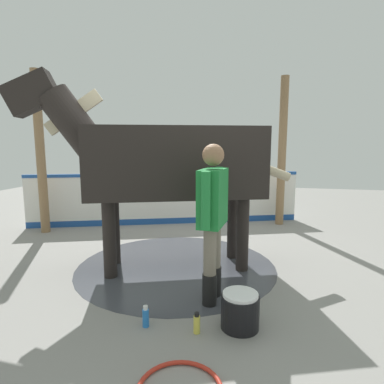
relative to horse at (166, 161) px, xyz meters
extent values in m
cube|color=gray|center=(0.30, -0.35, -1.42)|extent=(16.00, 16.00, 0.02)
cylinder|color=#42444C|center=(0.04, -0.12, -1.40)|extent=(2.63, 2.63, 0.00)
cube|color=white|center=(2.21, 0.67, -0.92)|extent=(1.92, 5.14, 0.98)
cube|color=#1E4C99|center=(2.21, 0.67, -0.40)|extent=(1.94, 5.14, 0.06)
cube|color=#1E4C99|center=(2.21, 0.67, -1.35)|extent=(1.93, 5.14, 0.12)
cylinder|color=olive|center=(1.13, 2.69, 0.05)|extent=(0.16, 0.16, 2.90)
cylinder|color=olive|center=(2.69, -1.57, 0.05)|extent=(0.16, 0.16, 2.90)
cube|color=black|center=(0.04, -0.12, -0.01)|extent=(1.57, 2.36, 0.87)
cylinder|color=black|center=(-0.47, 0.58, -0.93)|extent=(0.16, 0.16, 0.96)
cylinder|color=black|center=(-0.02, 0.75, -0.93)|extent=(0.16, 0.16, 0.96)
cylinder|color=black|center=(0.10, -0.98, -0.93)|extent=(0.16, 0.16, 0.96)
cylinder|color=black|center=(0.55, -0.82, -0.93)|extent=(0.16, 0.16, 0.96)
cylinder|color=black|center=(-0.38, 1.03, 0.46)|extent=(0.64, 0.88, 0.90)
cube|color=#C6B793|center=(-0.38, 1.03, 0.59)|extent=(0.30, 0.68, 0.56)
cube|color=black|center=(-0.53, 1.46, 0.80)|extent=(0.49, 0.71, 0.56)
cylinder|color=#C6B793|center=(0.45, -1.24, -0.11)|extent=(0.35, 0.70, 0.35)
cylinder|color=black|center=(-0.67, -0.74, -1.24)|extent=(0.15, 0.15, 0.32)
cylinder|color=slate|center=(-0.67, -0.74, -0.84)|extent=(0.13, 0.13, 0.48)
cylinder|color=black|center=(-0.88, -0.72, -1.24)|extent=(0.15, 0.15, 0.32)
cylinder|color=slate|center=(-0.88, -0.72, -0.84)|extent=(0.13, 0.13, 0.48)
cube|color=#1E7F38|center=(-0.78, -0.73, -0.31)|extent=(0.49, 0.26, 0.57)
cylinder|color=#1E7F38|center=(-0.49, -0.75, -0.30)|extent=(0.09, 0.09, 0.54)
cylinder|color=#1E7F38|center=(-1.06, -0.71, -0.30)|extent=(0.09, 0.09, 0.54)
sphere|color=#936B4C|center=(-0.78, -0.73, 0.11)|extent=(0.22, 0.22, 0.22)
cylinder|color=black|center=(-1.24, -1.05, -1.26)|extent=(0.34, 0.34, 0.30)
cylinder|color=white|center=(-1.24, -1.05, -1.09)|extent=(0.31, 0.31, 0.03)
cylinder|color=#D8CC4C|center=(-1.40, -0.69, -1.33)|extent=(0.06, 0.06, 0.15)
cylinder|color=black|center=(-1.40, -0.69, -1.23)|extent=(0.04, 0.04, 0.03)
cylinder|color=blue|center=(-1.40, -0.23, -1.32)|extent=(0.06, 0.06, 0.16)
cylinder|color=white|center=(-1.40, -0.23, -1.23)|extent=(0.04, 0.04, 0.04)
camera|label=1|loc=(-3.92, -1.21, 0.23)|focal=30.03mm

